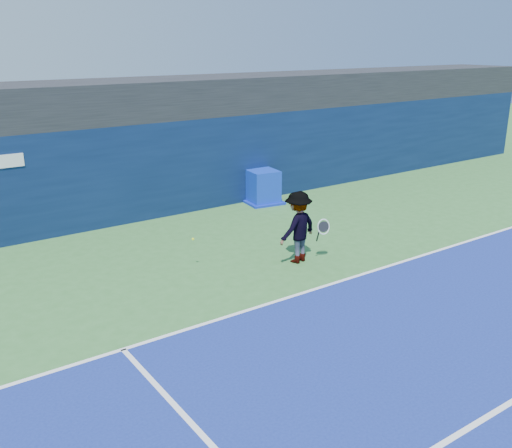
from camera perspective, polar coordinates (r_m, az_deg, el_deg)
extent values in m
plane|color=#367032|center=(11.54, 17.35, -10.88)|extent=(80.00, 80.00, 0.00)
cube|color=white|center=(13.33, 7.19, -6.08)|extent=(24.00, 0.10, 0.01)
cube|color=black|center=(19.39, -9.77, 12.35)|extent=(36.00, 3.00, 1.20)
cube|color=#0A1A3C|center=(18.82, -8.11, 5.79)|extent=(36.00, 1.00, 3.00)
cube|color=#0C2BB3|center=(19.71, 0.69, 3.75)|extent=(1.08, 1.08, 1.15)
cube|color=#0B1FA7|center=(19.85, 0.68, 2.26)|extent=(1.35, 1.35, 0.08)
imported|color=silver|center=(14.35, 4.22, -0.31)|extent=(1.30, 0.91, 1.84)
cylinder|color=black|center=(14.54, 6.19, -1.26)|extent=(0.09, 0.16, 0.29)
torus|color=white|center=(14.51, 6.77, -0.27)|extent=(0.34, 0.19, 0.33)
cylinder|color=black|center=(14.51, 6.77, -0.27)|extent=(0.28, 0.15, 0.28)
sphere|color=#C9DE18|center=(14.01, -6.32, -1.50)|extent=(0.06, 0.06, 0.06)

